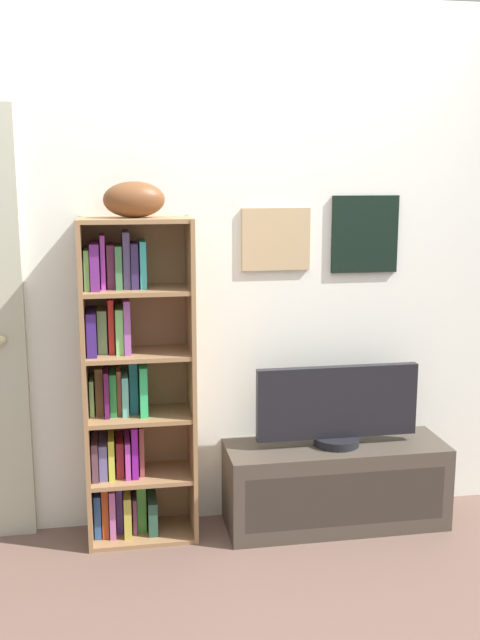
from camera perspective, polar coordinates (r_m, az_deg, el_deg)
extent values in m
cube|color=silver|center=(3.55, -1.04, 3.89)|extent=(4.80, 0.06, 2.50)
cube|color=tan|center=(3.54, 2.80, 6.25)|extent=(0.33, 0.02, 0.30)
cube|color=gray|center=(3.54, 2.82, 6.24)|extent=(0.28, 0.01, 0.25)
cube|color=black|center=(3.66, 9.61, 6.54)|extent=(0.33, 0.02, 0.37)
cube|color=gray|center=(3.66, 9.64, 6.53)|extent=(0.28, 0.01, 0.32)
cube|color=#926B45|center=(3.44, -11.84, -4.97)|extent=(0.02, 0.29, 1.51)
cube|color=#926B45|center=(3.46, -3.77, -4.68)|extent=(0.02, 0.29, 1.51)
cube|color=#926B45|center=(3.58, -7.88, -4.24)|extent=(0.50, 0.01, 1.51)
cube|color=#926B45|center=(3.72, -7.48, -15.96)|extent=(0.46, 0.28, 0.02)
cube|color=#926B45|center=(3.59, -7.60, -11.78)|extent=(0.46, 0.28, 0.02)
cube|color=#926B45|center=(3.49, -7.72, -7.32)|extent=(0.46, 0.28, 0.02)
cube|color=#926B45|center=(3.41, -7.85, -2.62)|extent=(0.46, 0.28, 0.02)
cube|color=#926B45|center=(3.35, -7.98, 2.27)|extent=(0.46, 0.28, 0.02)
cube|color=#926B45|center=(3.32, -8.13, 7.64)|extent=(0.46, 0.28, 0.02)
cube|color=#284C8B|center=(3.70, -10.92, -14.21)|extent=(0.03, 0.19, 0.21)
cube|color=#9B3A19|center=(3.69, -10.36, -13.96)|extent=(0.03, 0.19, 0.25)
cube|color=#B05D9C|center=(3.69, -9.81, -14.07)|extent=(0.03, 0.21, 0.23)
cube|color=#6140A6|center=(3.72, -9.30, -13.90)|extent=(0.03, 0.15, 0.23)
cube|color=gold|center=(3.69, -8.69, -14.30)|extent=(0.03, 0.22, 0.20)
cube|color=#713763|center=(3.71, -8.15, -14.34)|extent=(0.02, 0.18, 0.17)
cube|color=#397A2E|center=(3.71, -7.65, -13.74)|extent=(0.04, 0.16, 0.25)
cube|color=#2A4D3D|center=(3.70, -6.80, -14.47)|extent=(0.04, 0.21, 0.16)
cube|color=#523544|center=(3.58, -11.11, -10.25)|extent=(0.03, 0.22, 0.18)
cube|color=slate|center=(3.58, -10.50, -10.31)|extent=(0.04, 0.21, 0.17)
cube|color=gold|center=(3.58, -9.89, -10.11)|extent=(0.03, 0.21, 0.19)
cube|color=maroon|center=(3.59, -9.26, -10.20)|extent=(0.03, 0.19, 0.17)
cube|color=#BF41B8|center=(3.58, -8.68, -10.22)|extent=(0.02, 0.22, 0.18)
cube|color=#7F1695|center=(3.57, -8.16, -9.67)|extent=(0.03, 0.21, 0.25)
cube|color=#92413D|center=(3.58, -7.64, -9.64)|extent=(0.02, 0.19, 0.24)
cube|color=#80B769|center=(3.51, -11.35, -5.69)|extent=(0.02, 0.16, 0.17)
cube|color=#503A20|center=(3.51, -10.80, -5.23)|extent=(0.04, 0.15, 0.22)
cube|color=#561750|center=(3.49, -10.25, -5.40)|extent=(0.02, 0.20, 0.21)
cube|color=#277E37|center=(3.50, -9.77, -5.45)|extent=(0.03, 0.18, 0.20)
cube|color=#C86147|center=(3.51, -9.32, -5.31)|extent=(0.02, 0.15, 0.21)
cube|color=#60BCB2|center=(3.50, -8.87, -5.55)|extent=(0.03, 0.18, 0.19)
cube|color=#1A5C69|center=(3.51, -8.24, -4.94)|extent=(0.04, 0.15, 0.25)
cube|color=#30BF69|center=(3.48, -7.50, -5.19)|extent=(0.03, 0.21, 0.23)
cube|color=navy|center=(3.40, -11.36, -0.88)|extent=(0.04, 0.23, 0.20)
cube|color=#7A9C5D|center=(3.44, -10.58, -0.74)|extent=(0.04, 0.16, 0.20)
cube|color=red|center=(3.43, -9.92, -0.33)|extent=(0.02, 0.17, 0.25)
cube|color=#74C765|center=(3.42, -9.30, -0.68)|extent=(0.03, 0.20, 0.21)
cube|color=#9952AB|center=(3.41, -8.73, -0.36)|extent=(0.03, 0.21, 0.25)
cube|color=#649C52|center=(3.37, -11.72, 3.90)|extent=(0.02, 0.21, 0.18)
cube|color=#62237A|center=(3.36, -11.13, 4.13)|extent=(0.04, 0.22, 0.21)
cube|color=#B741BF|center=(3.38, -10.53, 4.49)|extent=(0.02, 0.17, 0.24)
cube|color=#652A46|center=(3.39, -9.95, 4.15)|extent=(0.03, 0.16, 0.20)
cube|color=#3F774A|center=(3.37, -9.37, 4.11)|extent=(0.03, 0.19, 0.19)
cube|color=#554775|center=(3.38, -8.78, 4.65)|extent=(0.03, 0.17, 0.25)
cube|color=#312350|center=(3.38, -8.17, 4.23)|extent=(0.03, 0.19, 0.20)
cube|color=teal|center=(3.38, -7.54, 4.33)|extent=(0.03, 0.19, 0.21)
ellipsoid|color=brown|center=(3.31, -8.17, 9.18)|extent=(0.28, 0.17, 0.16)
cube|color=#433A31|center=(3.74, 7.35, -12.45)|extent=(1.07, 0.37, 0.41)
cube|color=#302A23|center=(3.59, 8.20, -13.54)|extent=(0.97, 0.01, 0.26)
cylinder|color=black|center=(3.66, 7.44, -9.21)|extent=(0.22, 0.22, 0.04)
cube|color=black|center=(3.60, 7.52, -6.28)|extent=(0.79, 0.04, 0.35)
cube|color=silver|center=(3.59, 7.58, -6.34)|extent=(0.75, 0.01, 0.31)
sphere|color=tan|center=(3.50, -17.92, -1.51)|extent=(0.04, 0.04, 0.04)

